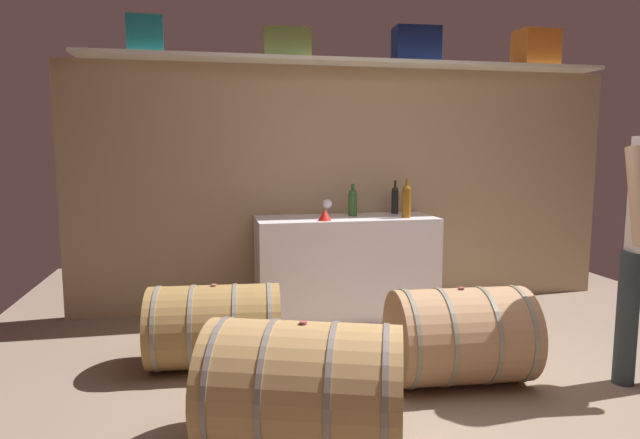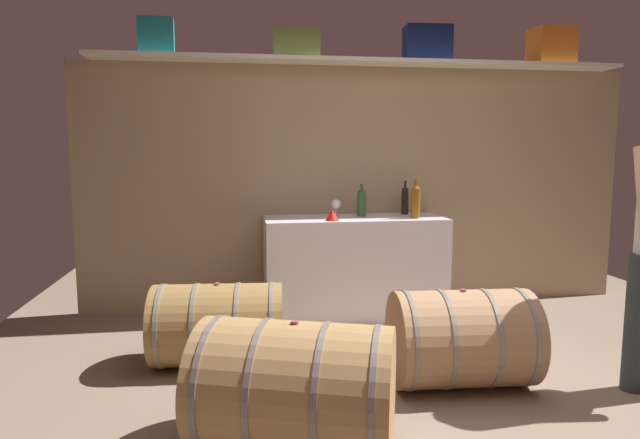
{
  "view_description": "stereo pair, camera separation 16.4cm",
  "coord_description": "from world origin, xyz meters",
  "px_view_note": "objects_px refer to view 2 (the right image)",
  "views": [
    {
      "loc": [
        -1.27,
        -2.67,
        1.44
      ],
      "look_at": [
        -0.64,
        0.49,
        1.03
      ],
      "focal_mm": 30.85,
      "sensor_mm": 36.0,
      "label": 1
    },
    {
      "loc": [
        -1.11,
        -2.7,
        1.44
      ],
      "look_at": [
        -0.64,
        0.49,
        1.03
      ],
      "focal_mm": 30.85,
      "sensor_mm": 36.0,
      "label": 2
    }
  ],
  "objects_px": {
    "wine_bottle_amber": "(416,201)",
    "toolcase_teal": "(156,37)",
    "wine_glass": "(336,204)",
    "toolcase_orange": "(551,47)",
    "toolcase_olive": "(296,44)",
    "wine_bottle_green": "(362,202)",
    "wine_barrel_flank": "(295,388)",
    "toolcase_navy": "(427,44)",
    "wine_barrel_far": "(218,325)",
    "wine_bottle_dark": "(405,200)",
    "work_cabinet": "(354,267)",
    "red_funnel": "(332,215)",
    "wine_barrel_near": "(462,338)"
  },
  "relations": [
    {
      "from": "wine_bottle_amber",
      "to": "wine_glass",
      "type": "distance_m",
      "value": 0.68
    },
    {
      "from": "toolcase_orange",
      "to": "toolcase_olive",
      "type": "bearing_deg",
      "value": 175.44
    },
    {
      "from": "wine_glass",
      "to": "red_funnel",
      "type": "relative_size",
      "value": 1.39
    },
    {
      "from": "toolcase_orange",
      "to": "wine_barrel_far",
      "type": "height_order",
      "value": "toolcase_orange"
    },
    {
      "from": "toolcase_olive",
      "to": "toolcase_navy",
      "type": "distance_m",
      "value": 1.16
    },
    {
      "from": "toolcase_navy",
      "to": "work_cabinet",
      "type": "height_order",
      "value": "toolcase_navy"
    },
    {
      "from": "wine_bottle_amber",
      "to": "toolcase_navy",
      "type": "bearing_deg",
      "value": 61.26
    },
    {
      "from": "wine_glass",
      "to": "wine_barrel_near",
      "type": "bearing_deg",
      "value": -72.19
    },
    {
      "from": "red_funnel",
      "to": "toolcase_navy",
      "type": "bearing_deg",
      "value": 23.8
    },
    {
      "from": "wine_bottle_green",
      "to": "wine_barrel_near",
      "type": "distance_m",
      "value": 1.73
    },
    {
      "from": "wine_bottle_amber",
      "to": "toolcase_teal",
      "type": "bearing_deg",
      "value": 170.71
    },
    {
      "from": "wine_bottle_amber",
      "to": "wine_bottle_dark",
      "type": "xyz_separation_m",
      "value": [
        -0.0,
        0.29,
        -0.02
      ]
    },
    {
      "from": "toolcase_olive",
      "to": "toolcase_navy",
      "type": "bearing_deg",
      "value": 2.92
    },
    {
      "from": "wine_glass",
      "to": "wine_barrel_near",
      "type": "relative_size",
      "value": 0.18
    },
    {
      "from": "toolcase_olive",
      "to": "wine_glass",
      "type": "bearing_deg",
      "value": -21.86
    },
    {
      "from": "toolcase_teal",
      "to": "wine_bottle_dark",
      "type": "distance_m",
      "value": 2.51
    },
    {
      "from": "work_cabinet",
      "to": "wine_bottle_green",
      "type": "bearing_deg",
      "value": 39.28
    },
    {
      "from": "wine_bottle_green",
      "to": "wine_barrel_flank",
      "type": "distance_m",
      "value": 2.41
    },
    {
      "from": "toolcase_orange",
      "to": "red_funnel",
      "type": "bearing_deg",
      "value": -173.66
    },
    {
      "from": "toolcase_navy",
      "to": "work_cabinet",
      "type": "distance_m",
      "value": 2.05
    },
    {
      "from": "work_cabinet",
      "to": "wine_glass",
      "type": "height_order",
      "value": "wine_glass"
    },
    {
      "from": "toolcase_navy",
      "to": "wine_glass",
      "type": "distance_m",
      "value": 1.63
    },
    {
      "from": "toolcase_teal",
      "to": "wine_glass",
      "type": "bearing_deg",
      "value": -9.63
    },
    {
      "from": "wine_barrel_far",
      "to": "wine_bottle_dark",
      "type": "bearing_deg",
      "value": 38.66
    },
    {
      "from": "red_funnel",
      "to": "wine_barrel_near",
      "type": "height_order",
      "value": "red_funnel"
    },
    {
      "from": "toolcase_orange",
      "to": "wine_barrel_far",
      "type": "xyz_separation_m",
      "value": [
        -2.99,
        -1.16,
        -2.09
      ]
    },
    {
      "from": "work_cabinet",
      "to": "wine_barrel_far",
      "type": "height_order",
      "value": "work_cabinet"
    },
    {
      "from": "red_funnel",
      "to": "toolcase_teal",
      "type": "bearing_deg",
      "value": 163.91
    },
    {
      "from": "toolcase_navy",
      "to": "red_funnel",
      "type": "height_order",
      "value": "toolcase_navy"
    },
    {
      "from": "toolcase_teal",
      "to": "wine_barrel_flank",
      "type": "relative_size",
      "value": 0.27
    },
    {
      "from": "red_funnel",
      "to": "wine_barrel_far",
      "type": "height_order",
      "value": "red_funnel"
    },
    {
      "from": "toolcase_orange",
      "to": "wine_glass",
      "type": "xyz_separation_m",
      "value": [
        -2.01,
        -0.15,
        -1.4
      ]
    },
    {
      "from": "work_cabinet",
      "to": "wine_barrel_near",
      "type": "bearing_deg",
      "value": -76.82
    },
    {
      "from": "work_cabinet",
      "to": "wine_bottle_dark",
      "type": "distance_m",
      "value": 0.76
    },
    {
      "from": "wine_bottle_green",
      "to": "wine_bottle_amber",
      "type": "bearing_deg",
      "value": -25.68
    },
    {
      "from": "toolcase_orange",
      "to": "wine_bottle_amber",
      "type": "relative_size",
      "value": 1.11
    },
    {
      "from": "toolcase_teal",
      "to": "wine_bottle_green",
      "type": "distance_m",
      "value": 2.18
    },
    {
      "from": "toolcase_orange",
      "to": "wine_bottle_dark",
      "type": "height_order",
      "value": "toolcase_orange"
    },
    {
      "from": "toolcase_orange",
      "to": "work_cabinet",
      "type": "bearing_deg",
      "value": -178.2
    },
    {
      "from": "wine_barrel_near",
      "to": "wine_barrel_far",
      "type": "distance_m",
      "value": 1.58
    },
    {
      "from": "toolcase_navy",
      "to": "wine_barrel_near",
      "type": "height_order",
      "value": "toolcase_navy"
    },
    {
      "from": "toolcase_teal",
      "to": "wine_barrel_flank",
      "type": "bearing_deg",
      "value": -72.93
    },
    {
      "from": "toolcase_olive",
      "to": "wine_bottle_dark",
      "type": "bearing_deg",
      "value": -0.33
    },
    {
      "from": "wine_barrel_far",
      "to": "wine_bottle_amber",
      "type": "bearing_deg",
      "value": 31.03
    },
    {
      "from": "toolcase_teal",
      "to": "toolcase_navy",
      "type": "distance_m",
      "value": 2.3
    },
    {
      "from": "wine_bottle_green",
      "to": "red_funnel",
      "type": "height_order",
      "value": "wine_bottle_green"
    },
    {
      "from": "toolcase_olive",
      "to": "wine_barrel_near",
      "type": "height_order",
      "value": "toolcase_olive"
    },
    {
      "from": "red_funnel",
      "to": "wine_barrel_near",
      "type": "xyz_separation_m",
      "value": [
        0.58,
        -1.31,
        -0.61
      ]
    },
    {
      "from": "toolcase_olive",
      "to": "wine_barrel_flank",
      "type": "distance_m",
      "value": 3.07
    },
    {
      "from": "wine_bottle_amber",
      "to": "wine_barrel_flank",
      "type": "height_order",
      "value": "wine_bottle_amber"
    }
  ]
}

